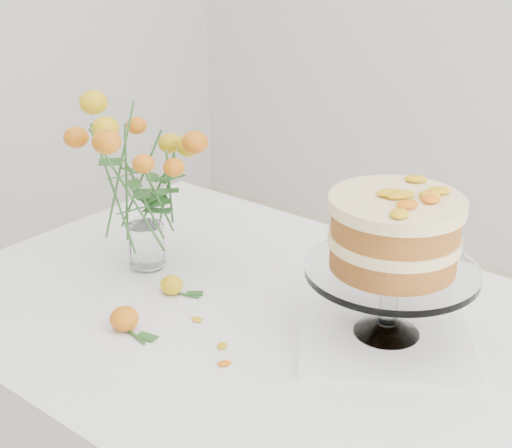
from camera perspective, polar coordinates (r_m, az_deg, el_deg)
The scene contains 10 objects.
table at distance 1.46m, azimuth 1.62°, elevation -10.41°, with size 1.43×0.93×0.76m.
napkin at distance 1.38m, azimuth 10.36°, elevation -8.68°, with size 0.32×0.32×0.01m, color white.
cake_stand at distance 1.29m, azimuth 10.97°, elevation -1.28°, with size 0.32×0.32×0.28m.
rose_vase at distance 1.55m, azimuth -9.17°, elevation 4.65°, with size 0.27×0.27×0.41m.
loose_rose_near at distance 1.51m, azimuth -6.75°, elevation -4.87°, with size 0.09×0.05×0.04m.
loose_rose_far at distance 1.40m, azimuth -10.48°, elevation -7.47°, with size 0.10×0.06×0.05m.
stray_petal_a at distance 1.42m, azimuth -4.73°, elevation -7.63°, with size 0.03×0.02×0.00m, color gold.
stray_petal_b at distance 1.33m, azimuth -2.73°, elevation -9.72°, with size 0.03×0.02×0.00m, color gold.
stray_petal_c at distance 1.29m, azimuth -2.56°, elevation -11.09°, with size 0.03×0.02×0.00m, color gold.
stray_petal_d at distance 1.53m, azimuth -7.28°, elevation -5.16°, with size 0.03×0.02×0.00m, color gold.
Camera 1 is at (0.73, -0.97, 1.49)m, focal length 50.00 mm.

